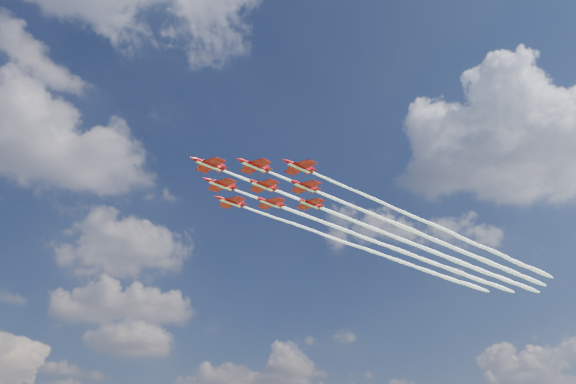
# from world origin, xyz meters

# --- Properties ---
(jet_lead) EXTENTS (141.74, 47.42, 2.80)m
(jet_lead) POSITION_xyz_m (47.40, 15.15, 76.06)
(jet_lead) COLOR #A8090F
(jet_row2_port) EXTENTS (141.74, 47.42, 2.80)m
(jet_row2_port) POSITION_xyz_m (58.65, 10.56, 76.06)
(jet_row2_port) COLOR #A8090F
(jet_row2_starb) EXTENTS (141.74, 47.42, 2.80)m
(jet_row2_starb) POSITION_xyz_m (54.13, 25.26, 76.06)
(jet_row2_starb) COLOR #A8090F
(jet_row3_port) EXTENTS (141.74, 47.42, 2.80)m
(jet_row3_port) POSITION_xyz_m (69.89, 5.98, 76.06)
(jet_row3_port) COLOR #A8090F
(jet_row3_centre) EXTENTS (141.74, 47.42, 2.80)m
(jet_row3_centre) POSITION_xyz_m (65.37, 20.68, 76.06)
(jet_row3_centre) COLOR #A8090F
(jet_row3_starb) EXTENTS (141.74, 47.42, 2.80)m
(jet_row3_starb) POSITION_xyz_m (60.85, 35.38, 76.06)
(jet_row3_starb) COLOR #A8090F
(jet_row4_port) EXTENTS (141.74, 47.42, 2.80)m
(jet_row4_port) POSITION_xyz_m (76.62, 16.09, 76.06)
(jet_row4_port) COLOR #A8090F
(jet_row4_starb) EXTENTS (141.74, 47.42, 2.80)m
(jet_row4_starb) POSITION_xyz_m (72.09, 30.79, 76.06)
(jet_row4_starb) COLOR #A8090F
(jet_tail) EXTENTS (141.74, 47.42, 2.80)m
(jet_tail) POSITION_xyz_m (83.34, 26.20, 76.06)
(jet_tail) COLOR #A8090F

